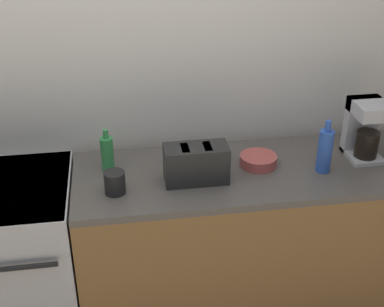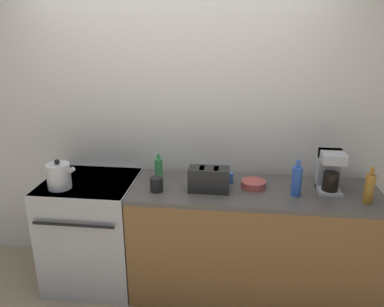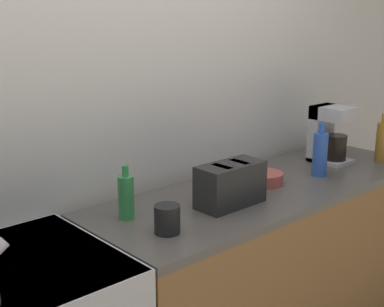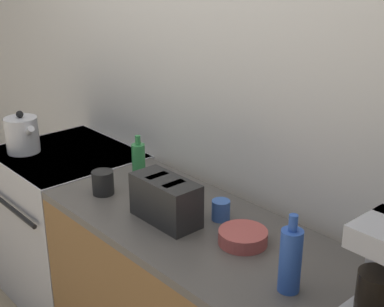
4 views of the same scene
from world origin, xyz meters
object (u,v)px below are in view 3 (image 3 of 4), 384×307
(toaster, at_px, (230,184))
(cup_blue, at_px, (225,180))
(bottle_amber, at_px, (382,141))
(bowl, at_px, (264,178))
(bottle_green, at_px, (126,196))
(cup_black, at_px, (167,219))
(coffee_maker, at_px, (329,132))
(bottle_blue, at_px, (320,154))

(toaster, relative_size, cup_blue, 3.62)
(bottle_amber, distance_m, bowl, 0.80)
(bottle_green, relative_size, cup_blue, 2.62)
(bowl, bearing_deg, cup_black, -168.22)
(coffee_maker, xyz_separation_m, bottle_blue, (-0.26, -0.13, -0.05))
(bottle_amber, distance_m, cup_black, 1.50)
(bottle_blue, bearing_deg, cup_blue, 160.22)
(bottle_blue, relative_size, cup_black, 2.52)
(coffee_maker, relative_size, bottle_amber, 1.16)
(bottle_green, xyz_separation_m, cup_blue, (0.55, 0.00, -0.05))
(bottle_green, relative_size, bottle_blue, 0.81)
(bottle_blue, bearing_deg, bowl, 160.80)
(coffee_maker, distance_m, bottle_green, 1.30)
(bottle_amber, relative_size, cup_black, 2.45)
(bottle_amber, distance_m, bottle_blue, 0.48)
(coffee_maker, distance_m, cup_black, 1.29)
(bottle_green, distance_m, cup_black, 0.22)
(bowl, bearing_deg, cup_blue, 159.32)
(toaster, height_order, bottle_blue, bottle_blue)
(cup_black, bearing_deg, bottle_green, 97.18)
(bottle_amber, distance_m, cup_blue, 1.00)
(coffee_maker, height_order, cup_black, coffee_maker)
(toaster, xyz_separation_m, bottle_green, (-0.41, 0.17, 0.00))
(bottle_green, bearing_deg, bowl, -5.31)
(bottle_blue, xyz_separation_m, cup_black, (-1.02, -0.05, -0.06))
(cup_blue, bearing_deg, bottle_blue, -19.78)
(bottle_amber, xyz_separation_m, cup_blue, (-0.97, 0.24, -0.07))
(cup_black, bearing_deg, coffee_maker, 7.64)
(bottle_green, bearing_deg, cup_blue, 0.30)
(bottle_amber, height_order, bottle_green, bottle_amber)
(toaster, bearing_deg, bottle_amber, -3.66)
(toaster, height_order, bottle_green, bottle_green)
(bottle_blue, bearing_deg, coffee_maker, 26.11)
(toaster, height_order, bottle_amber, bottle_amber)
(toaster, xyz_separation_m, cup_black, (-0.38, -0.05, -0.04))
(cup_blue, relative_size, cup_black, 0.78)
(cup_black, bearing_deg, cup_blue, 22.86)
(bottle_blue, relative_size, cup_blue, 3.25)
(coffee_maker, height_order, cup_blue, coffee_maker)
(cup_blue, bearing_deg, coffee_maker, -3.92)
(toaster, xyz_separation_m, bottle_blue, (0.63, -0.00, 0.02))
(bottle_amber, distance_m, bottle_green, 1.54)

